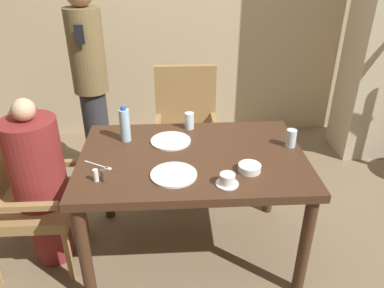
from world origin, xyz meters
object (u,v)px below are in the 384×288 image
at_px(chair_left_side, 17,190).
at_px(plate_main_left, 174,175).
at_px(plate_main_right, 171,141).
at_px(standing_host, 90,78).
at_px(glass_tall_near, 291,138).
at_px(chair_far_side, 186,126).
at_px(teacup_with_saucer, 227,180).
at_px(water_bottle, 125,125).
at_px(diner_in_left_chair, 40,183).
at_px(bowl_small, 250,168).
at_px(glass_tall_mid, 190,121).

bearing_deg(chair_left_side, plate_main_left, -12.84).
bearing_deg(chair_left_side, plate_main_right, 10.58).
xyz_separation_m(standing_host, plate_main_right, (0.65, -0.88, -0.14)).
bearing_deg(glass_tall_near, plate_main_right, 172.13).
distance_m(chair_far_side, teacup_with_saucer, 1.21).
bearing_deg(water_bottle, diner_in_left_chair, -157.37).
bearing_deg(bowl_small, glass_tall_mid, 118.15).
bearing_deg(teacup_with_saucer, water_bottle, 137.19).
xyz_separation_m(teacup_with_saucer, water_bottle, (-0.58, 0.53, 0.08)).
bearing_deg(plate_main_left, plate_main_right, 92.01).
relative_size(chair_left_side, glass_tall_mid, 8.92).
xyz_separation_m(chair_far_side, water_bottle, (-0.41, -0.64, 0.32)).
bearing_deg(plate_main_left, glass_tall_near, 21.93).
height_order(plate_main_left, glass_tall_near, glass_tall_near).
relative_size(bowl_small, water_bottle, 0.54).
height_order(diner_in_left_chair, standing_host, standing_host).
height_order(plate_main_right, glass_tall_mid, glass_tall_mid).
relative_size(chair_far_side, teacup_with_saucer, 8.28).
xyz_separation_m(plate_main_right, glass_tall_mid, (0.13, 0.19, 0.05)).
height_order(chair_left_side, diner_in_left_chair, diner_in_left_chair).
distance_m(water_bottle, glass_tall_mid, 0.45).
relative_size(chair_left_side, glass_tall_near, 8.92).
xyz_separation_m(plate_main_left, glass_tall_near, (0.73, 0.29, 0.05)).
bearing_deg(plate_main_right, water_bottle, 172.71).
bearing_deg(diner_in_left_chair, plate_main_right, 12.51).
relative_size(plate_main_left, glass_tall_near, 2.27).
bearing_deg(glass_tall_mid, glass_tall_near, -25.65).
xyz_separation_m(chair_far_side, plate_main_right, (-0.13, -0.67, 0.22)).
distance_m(chair_far_side, bowl_small, 1.11).
bearing_deg(plate_main_left, glass_tall_mid, 78.50).
relative_size(chair_far_side, standing_host, 0.61).
bearing_deg(glass_tall_mid, standing_host, 138.47).
xyz_separation_m(plate_main_right, bowl_small, (0.43, -0.37, 0.01)).
bearing_deg(teacup_with_saucer, glass_tall_mid, 103.01).
bearing_deg(chair_far_side, diner_in_left_chair, -137.44).
distance_m(plate_main_right, teacup_with_saucer, 0.58).
xyz_separation_m(diner_in_left_chair, plate_main_left, (0.81, -0.22, 0.17)).
relative_size(diner_in_left_chair, chair_far_side, 1.12).
bearing_deg(bowl_small, chair_far_side, 106.30).
height_order(diner_in_left_chair, teacup_with_saucer, diner_in_left_chair).
height_order(chair_left_side, plate_main_right, chair_left_side).
relative_size(bowl_small, glass_tall_mid, 1.13).
relative_size(chair_far_side, glass_tall_near, 8.92).
bearing_deg(chair_left_side, standing_host, 74.39).
distance_m(plate_main_left, glass_tall_mid, 0.60).
distance_m(chair_left_side, diner_in_left_chair, 0.16).
bearing_deg(glass_tall_near, glass_tall_mid, 154.35).
distance_m(teacup_with_saucer, glass_tall_mid, 0.71).
distance_m(standing_host, bowl_small, 1.66).
height_order(chair_left_side, teacup_with_saucer, chair_left_side).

